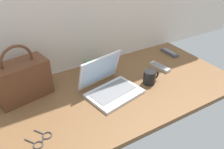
{
  "coord_description": "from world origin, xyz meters",
  "views": [
    {
      "loc": [
        -0.58,
        -0.98,
        0.86
      ],
      "look_at": [
        -0.01,
        0.0,
        0.15
      ],
      "focal_mm": 36.49,
      "sensor_mm": 36.0,
      "label": 1
    }
  ],
  "objects_px": {
    "laptop": "(109,85)",
    "book_stack": "(99,67)",
    "coffee_mug": "(150,77)",
    "remote_control_near": "(160,67)",
    "eyeglasses": "(42,140)",
    "remote_control_far": "(169,53)",
    "handbag": "(22,80)"
  },
  "relations": [
    {
      "from": "coffee_mug",
      "to": "remote_control_near",
      "type": "height_order",
      "value": "coffee_mug"
    },
    {
      "from": "eyeglasses",
      "to": "remote_control_near",
      "type": "bearing_deg",
      "value": 14.43
    },
    {
      "from": "eyeglasses",
      "to": "handbag",
      "type": "distance_m",
      "value": 0.41
    },
    {
      "from": "laptop",
      "to": "remote_control_near",
      "type": "height_order",
      "value": "laptop"
    },
    {
      "from": "book_stack",
      "to": "eyeglasses",
      "type": "bearing_deg",
      "value": -141.17
    },
    {
      "from": "handbag",
      "to": "book_stack",
      "type": "relative_size",
      "value": 1.68
    },
    {
      "from": "remote_control_near",
      "to": "eyeglasses",
      "type": "relative_size",
      "value": 1.21
    },
    {
      "from": "remote_control_near",
      "to": "handbag",
      "type": "distance_m",
      "value": 0.93
    },
    {
      "from": "laptop",
      "to": "eyeglasses",
      "type": "height_order",
      "value": "laptop"
    },
    {
      "from": "laptop",
      "to": "coffee_mug",
      "type": "height_order",
      "value": "laptop"
    },
    {
      "from": "coffee_mug",
      "to": "eyeglasses",
      "type": "relative_size",
      "value": 0.84
    },
    {
      "from": "book_stack",
      "to": "remote_control_near",
      "type": "bearing_deg",
      "value": -25.13
    },
    {
      "from": "handbag",
      "to": "remote_control_near",
      "type": "bearing_deg",
      "value": -9.75
    },
    {
      "from": "remote_control_near",
      "to": "coffee_mug",
      "type": "bearing_deg",
      "value": -148.86
    },
    {
      "from": "remote_control_near",
      "to": "remote_control_far",
      "type": "xyz_separation_m",
      "value": [
        0.22,
        0.14,
        0.0
      ]
    },
    {
      "from": "eyeglasses",
      "to": "book_stack",
      "type": "bearing_deg",
      "value": 38.83
    },
    {
      "from": "remote_control_near",
      "to": "remote_control_far",
      "type": "bearing_deg",
      "value": 32.01
    },
    {
      "from": "laptop",
      "to": "remote_control_near",
      "type": "bearing_deg",
      "value": 7.45
    },
    {
      "from": "remote_control_far",
      "to": "eyeglasses",
      "type": "height_order",
      "value": "remote_control_far"
    },
    {
      "from": "coffee_mug",
      "to": "eyeglasses",
      "type": "distance_m",
      "value": 0.75
    },
    {
      "from": "laptop",
      "to": "handbag",
      "type": "relative_size",
      "value": 1.07
    },
    {
      "from": "laptop",
      "to": "book_stack",
      "type": "bearing_deg",
      "value": 76.9
    },
    {
      "from": "laptop",
      "to": "book_stack",
      "type": "xyz_separation_m",
      "value": [
        0.06,
        0.24,
        -0.01
      ]
    },
    {
      "from": "laptop",
      "to": "coffee_mug",
      "type": "bearing_deg",
      "value": -10.89
    },
    {
      "from": "laptop",
      "to": "eyeglasses",
      "type": "bearing_deg",
      "value": -159.21
    },
    {
      "from": "remote_control_near",
      "to": "eyeglasses",
      "type": "height_order",
      "value": "remote_control_near"
    },
    {
      "from": "remote_control_far",
      "to": "eyeglasses",
      "type": "distance_m",
      "value": 1.2
    },
    {
      "from": "laptop",
      "to": "remote_control_far",
      "type": "relative_size",
      "value": 2.19
    },
    {
      "from": "coffee_mug",
      "to": "book_stack",
      "type": "distance_m",
      "value": 0.36
    },
    {
      "from": "coffee_mug",
      "to": "remote_control_near",
      "type": "bearing_deg",
      "value": 31.14
    },
    {
      "from": "remote_control_far",
      "to": "handbag",
      "type": "height_order",
      "value": "handbag"
    },
    {
      "from": "coffee_mug",
      "to": "remote_control_far",
      "type": "distance_m",
      "value": 0.47
    }
  ]
}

